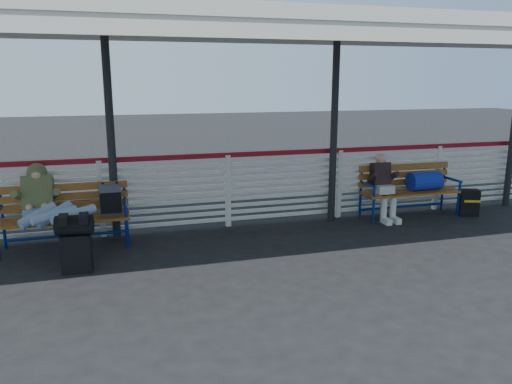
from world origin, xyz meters
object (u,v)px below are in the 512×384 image
object	(u,v)px
companion_person	(384,186)
traveler_man	(50,209)
bench_right	(416,183)
bench_left	(78,207)
luggage_stack	(76,241)
suitcase_side	(468,203)

from	to	relation	value
companion_person	traveler_man	bearing A→B (deg)	-175.51
bench_right	bench_left	bearing A→B (deg)	-178.88
luggage_stack	bench_right	xyz separation A→B (m)	(5.67, 1.14, 0.19)
bench_left	traveler_man	distance (m)	0.49
companion_person	suitcase_side	distance (m)	1.66
luggage_stack	companion_person	bearing A→B (deg)	19.18
traveler_man	suitcase_side	distance (m)	6.96
traveler_man	suitcase_side	world-z (taller)	traveler_man
bench_right	suitcase_side	bearing A→B (deg)	-16.15
bench_left	bench_right	world-z (taller)	same
luggage_stack	companion_person	distance (m)	5.12
bench_left	traveler_man	world-z (taller)	traveler_man
traveler_man	suitcase_side	xyz separation A→B (m)	(6.94, 0.19, -0.44)
luggage_stack	suitcase_side	xyz separation A→B (m)	(6.60, 0.88, -0.17)
bench_right	suitcase_side	size ratio (longest dim) A/B	3.79
suitcase_side	bench_left	bearing A→B (deg)	-162.77
bench_left	companion_person	distance (m)	5.01
bench_right	traveler_man	size ratio (longest dim) A/B	1.10
bench_left	bench_right	distance (m)	5.68
bench_left	bench_right	bearing A→B (deg)	1.12
luggage_stack	traveler_man	bearing A→B (deg)	123.41
companion_person	suitcase_side	xyz separation A→B (m)	(1.60, -0.23, -0.36)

